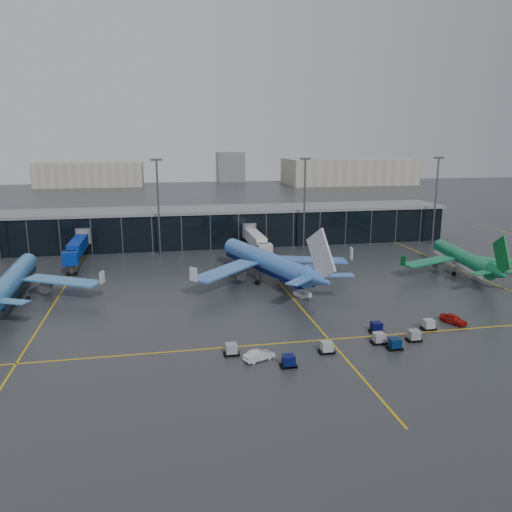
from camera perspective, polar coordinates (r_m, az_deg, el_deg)
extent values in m
plane|color=#282B2D|center=(89.80, -0.93, -6.40)|extent=(600.00, 600.00, 0.00)
cube|color=black|center=(148.26, -5.17, 3.27)|extent=(140.00, 16.00, 10.00)
cube|color=slate|center=(147.47, -5.21, 5.30)|extent=(142.00, 17.00, 0.80)
cylinder|color=#595B60|center=(140.57, -19.14, 2.16)|extent=(4.00, 4.00, 4.00)
cube|color=navy|center=(127.61, -19.92, 0.70)|extent=(3.00, 24.00, 3.00)
cylinder|color=#595B60|center=(121.06, -20.33, -1.47)|extent=(1.00, 1.00, 2.60)
cylinder|color=#595B60|center=(141.31, -0.77, 2.93)|extent=(4.00, 4.00, 4.00)
cube|color=silver|center=(128.42, 0.31, 1.55)|extent=(3.00, 24.00, 3.00)
cylinder|color=#595B60|center=(121.92, 1.00, -0.56)|extent=(1.00, 1.00, 2.60)
cylinder|color=#595B60|center=(134.54, -11.09, 5.33)|extent=(0.50, 0.50, 25.00)
cube|color=#595B60|center=(133.51, -11.33, 10.74)|extent=(3.00, 0.40, 0.60)
cylinder|color=#595B60|center=(140.31, 5.55, 5.82)|extent=(0.50, 0.50, 25.00)
cube|color=#595B60|center=(139.32, 5.66, 11.00)|extent=(3.00, 0.40, 0.60)
cylinder|color=#595B60|center=(156.43, 19.81, 5.84)|extent=(0.50, 0.50, 25.00)
cube|color=#595B60|center=(155.55, 20.17, 10.49)|extent=(3.00, 0.40, 0.60)
cube|color=#B2AD99|center=(369.53, 10.51, 9.50)|extent=(90.00, 42.00, 18.00)
cube|color=#B2AD99|center=(366.87, -18.34, 8.88)|extent=(70.00, 38.00, 16.00)
cube|color=#B2AD99|center=(387.78, -2.96, 10.14)|extent=(20.00, 20.00, 22.00)
cube|color=gold|center=(109.49, -21.27, -3.73)|extent=(0.30, 120.00, 0.02)
cube|color=gold|center=(110.44, 2.35, -2.69)|extent=(0.30, 120.00, 0.02)
cube|color=gold|center=(128.28, 22.31, -1.45)|extent=(0.30, 120.00, 0.02)
cube|color=gold|center=(78.62, 8.33, -9.42)|extent=(220.00, 0.30, 0.02)
cube|color=black|center=(78.52, 13.84, -9.57)|extent=(2.20, 1.50, 0.36)
cube|color=gray|center=(78.23, 13.87, -9.05)|extent=(1.60, 1.50, 1.50)
cube|color=black|center=(82.70, 13.57, -8.38)|extent=(2.20, 1.50, 0.36)
cube|color=#04073E|center=(82.43, 13.60, -7.88)|extent=(1.60, 1.50, 1.50)
cube|color=black|center=(86.25, 19.08, -7.84)|extent=(2.20, 1.50, 0.36)
cube|color=#989AA0|center=(85.99, 19.12, -7.36)|extent=(1.60, 1.50, 1.50)
cube|color=black|center=(80.93, 17.57, -9.12)|extent=(2.20, 1.50, 0.36)
cube|color=gray|center=(80.65, 17.61, -8.61)|extent=(1.60, 1.50, 1.50)
cube|color=black|center=(69.10, 3.73, -12.41)|extent=(2.20, 1.50, 0.36)
cube|color=#050C43|center=(68.78, 3.74, -11.83)|extent=(1.60, 1.50, 1.50)
cube|color=black|center=(73.88, 8.06, -10.77)|extent=(2.20, 1.50, 0.36)
cube|color=#979BA0|center=(73.58, 8.08, -10.22)|extent=(1.60, 1.50, 1.50)
cube|color=black|center=(72.60, -2.82, -11.10)|extent=(2.20, 1.50, 0.36)
cube|color=gray|center=(72.29, -2.83, -10.54)|extent=(1.60, 1.50, 1.50)
cube|color=black|center=(77.07, 15.54, -10.11)|extent=(2.20, 1.50, 0.36)
cube|color=#041C3C|center=(76.78, 15.58, -9.58)|extent=(1.60, 1.50, 1.50)
cube|color=silver|center=(99.10, 5.32, -4.34)|extent=(3.24, 3.79, 0.80)
cube|color=silver|center=(98.55, 5.34, -3.29)|extent=(2.54, 3.23, 2.29)
imported|color=#A0110C|center=(90.29, 21.63, -6.71)|extent=(3.49, 4.96, 1.57)
imported|color=silver|center=(70.72, 0.35, -11.25)|extent=(4.83, 3.25, 1.51)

